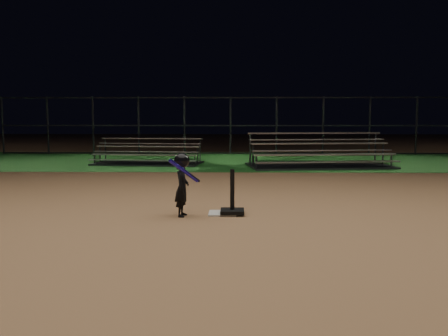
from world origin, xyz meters
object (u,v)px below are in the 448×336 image
bleacher_right (319,160)px  bleacher_left (148,159)px  home_plate (223,213)px  child_batter (182,183)px  batting_tee (232,205)px

bleacher_right → bleacher_left: bearing=164.8°
home_plate → child_batter: (-0.64, -0.20, 0.53)m
bleacher_left → child_batter: bearing=-70.0°
bleacher_left → bleacher_right: bearing=-2.1°
batting_tee → bleacher_right: bearing=70.2°
batting_tee → bleacher_right: size_ratio=0.15×
batting_tee → bleacher_left: bearing=109.1°
child_batter → bleacher_right: bearing=-20.1°
bleacher_left → bleacher_right: (5.67, -0.81, 0.05)m
child_batter → bleacher_left: child_batter is taller
batting_tee → bleacher_left: (-2.93, 8.46, 0.03)m
home_plate → bleacher_right: bleacher_right is taller
home_plate → bleacher_right: 8.14m
bleacher_right → home_plate: bearing=-118.0°
home_plate → bleacher_right: bearing=69.1°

